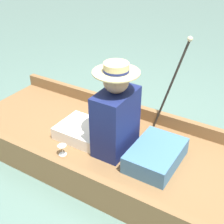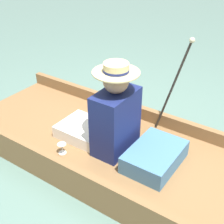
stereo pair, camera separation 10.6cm
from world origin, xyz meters
name	(u,v)px [view 2 (the right image)]	position (x,y,z in m)	size (l,w,h in m)	color
ground_plane	(112,158)	(0.00, 0.00, 0.00)	(16.00, 16.00, 0.00)	slate
punt_boat	(112,150)	(0.00, 0.00, 0.09)	(1.10, 2.85, 0.28)	brown
seat_cushion	(155,156)	(-0.02, -0.42, 0.23)	(0.51, 0.36, 0.15)	teal
seated_person	(108,117)	(-0.03, 0.01, 0.44)	(0.40, 0.73, 0.78)	white
teddy_bear	(129,112)	(0.31, 0.02, 0.32)	(0.25, 0.15, 0.36)	#9E754C
wine_glass	(62,147)	(-0.33, 0.27, 0.22)	(0.07, 0.07, 0.09)	silver
walking_cane	(175,80)	(0.45, -0.33, 0.68)	(0.04, 0.27, 0.91)	#2D2823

